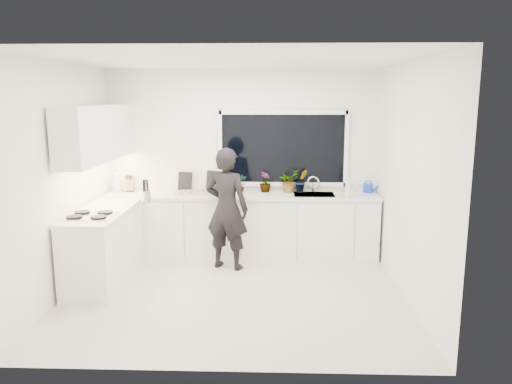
{
  "coord_description": "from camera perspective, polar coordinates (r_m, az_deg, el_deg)",
  "views": [
    {
      "loc": [
        0.45,
        -5.63,
        2.31
      ],
      "look_at": [
        0.25,
        0.4,
        1.15
      ],
      "focal_mm": 35.0,
      "sensor_mm": 36.0,
      "label": 1
    }
  ],
  "objects": [
    {
      "name": "upper_cabinets",
      "position": [
        6.73,
        -17.64,
        6.46
      ],
      "size": [
        0.34,
        2.1,
        0.7
      ],
      "primitive_type": "cube",
      "color": "white",
      "rests_on": "wall_left"
    },
    {
      "name": "wall_right",
      "position": [
        5.92,
        17.19,
        1.06
      ],
      "size": [
        0.02,
        3.5,
        2.7
      ],
      "primitive_type": "cube",
      "color": "white",
      "rests_on": "ground"
    },
    {
      "name": "base_cabinets_left",
      "position": [
        6.61,
        -16.96,
        -6.03
      ],
      "size": [
        0.58,
        1.6,
        0.88
      ],
      "primitive_type": "cube",
      "color": "white",
      "rests_on": "floor"
    },
    {
      "name": "picture_frame_small",
      "position": [
        7.47,
        -4.8,
        1.29
      ],
      "size": [
        0.24,
        0.1,
        0.3
      ],
      "primitive_type": "cube",
      "rotation": [
        0.0,
        0.0,
        -0.34
      ],
      "color": "black",
      "rests_on": "countertop_back"
    },
    {
      "name": "pizza_tray",
      "position": [
        7.28,
        -7.47,
        -0.1
      ],
      "size": [
        0.5,
        0.41,
        0.03
      ],
      "primitive_type": "cube",
      "rotation": [
        0.0,
        0.0,
        0.21
      ],
      "color": "silver",
      "rests_on": "countertop_back"
    },
    {
      "name": "base_cabinets_back",
      "position": [
        7.33,
        -1.66,
        -3.89
      ],
      "size": [
        3.92,
        0.58,
        0.88
      ],
      "primitive_type": "cube",
      "color": "white",
      "rests_on": "floor"
    },
    {
      "name": "herb_plants",
      "position": [
        7.34,
        3.21,
        1.24
      ],
      "size": [
        1.06,
        0.4,
        0.34
      ],
      "color": "#26662D",
      "rests_on": "countertop_back"
    },
    {
      "name": "wall_back",
      "position": [
        7.46,
        -1.55,
        3.49
      ],
      "size": [
        4.0,
        0.02,
        2.7
      ],
      "primitive_type": "cube",
      "color": "white",
      "rests_on": "ground"
    },
    {
      "name": "stovetop",
      "position": [
        6.17,
        -18.42,
        -2.54
      ],
      "size": [
        0.56,
        0.48,
        0.03
      ],
      "primitive_type": "cube",
      "color": "black",
      "rests_on": "countertop_left"
    },
    {
      "name": "floor",
      "position": [
        6.1,
        -2.5,
        -11.47
      ],
      "size": [
        4.0,
        3.5,
        0.02
      ],
      "primitive_type": "cube",
      "color": "beige",
      "rests_on": "ground"
    },
    {
      "name": "person",
      "position": [
        6.7,
        -3.36,
        -1.93
      ],
      "size": [
        0.7,
        0.57,
        1.65
      ],
      "primitive_type": "imported",
      "rotation": [
        0.0,
        0.0,
        2.81
      ],
      "color": "black",
      "rests_on": "floor"
    },
    {
      "name": "utensil_crock",
      "position": [
        6.77,
        -12.46,
        -0.53
      ],
      "size": [
        0.17,
        0.17,
        0.16
      ],
      "primitive_type": "cylinder",
      "rotation": [
        0.0,
        0.0,
        -0.43
      ],
      "color": "silver",
      "rests_on": "countertop_left"
    },
    {
      "name": "knife_block",
      "position": [
        7.63,
        -14.23,
        0.89
      ],
      "size": [
        0.14,
        0.11,
        0.22
      ],
      "primitive_type": "cube",
      "rotation": [
        0.0,
        0.0,
        0.1
      ],
      "color": "#896040",
      "rests_on": "countertop_back"
    },
    {
      "name": "ceiling",
      "position": [
        5.66,
        -2.73,
        14.93
      ],
      "size": [
        4.0,
        3.5,
        0.02
      ],
      "primitive_type": "cube",
      "color": "white",
      "rests_on": "wall_back"
    },
    {
      "name": "paper_towel_roll",
      "position": [
        7.64,
        -15.62,
        0.99
      ],
      "size": [
        0.14,
        0.14,
        0.26
      ],
      "primitive_type": "cylinder",
      "rotation": [
        0.0,
        0.0,
        -0.39
      ],
      "color": "silver",
      "rests_on": "countertop_back"
    },
    {
      "name": "window",
      "position": [
        7.39,
        3.1,
        4.97
      ],
      "size": [
        1.8,
        0.02,
        1.0
      ],
      "primitive_type": "cube",
      "color": "black",
      "rests_on": "wall_back"
    },
    {
      "name": "watering_can",
      "position": [
        7.49,
        12.68,
        0.43
      ],
      "size": [
        0.18,
        0.18,
        0.13
      ],
      "primitive_type": "cylinder",
      "rotation": [
        0.0,
        0.0,
        -0.31
      ],
      "color": "#1536C9",
      "rests_on": "countertop_back"
    },
    {
      "name": "faucet",
      "position": [
        7.41,
        6.55,
        0.87
      ],
      "size": [
        0.03,
        0.03,
        0.22
      ],
      "primitive_type": "cylinder",
      "color": "silver",
      "rests_on": "countertop_back"
    },
    {
      "name": "countertop_left",
      "position": [
        6.5,
        -17.18,
        -2.14
      ],
      "size": [
        0.62,
        1.6,
        0.04
      ],
      "primitive_type": "cube",
      "color": "silver",
      "rests_on": "base_cabinets_left"
    },
    {
      "name": "sink",
      "position": [
        7.25,
        6.64,
        -0.65
      ],
      "size": [
        0.58,
        0.42,
        0.14
      ],
      "primitive_type": "cube",
      "color": "silver",
      "rests_on": "countertop_back"
    },
    {
      "name": "soap_bottles",
      "position": [
        7.12,
        10.65,
        0.45
      ],
      "size": [
        0.19,
        0.14,
        0.27
      ],
      "color": "#D8BF66",
      "rests_on": "countertop_back"
    },
    {
      "name": "pizza",
      "position": [
        7.27,
        -7.48,
        0.03
      ],
      "size": [
        0.46,
        0.37,
        0.01
      ],
      "primitive_type": "cube",
      "rotation": [
        0.0,
        0.0,
        0.21
      ],
      "color": "#B12617",
      "rests_on": "pizza_tray"
    },
    {
      "name": "picture_frame_large",
      "position": [
        7.54,
        -8.11,
        1.23
      ],
      "size": [
        0.22,
        0.08,
        0.28
      ],
      "primitive_type": "cube",
      "rotation": [
        0.0,
        0.0,
        -0.27
      ],
      "color": "black",
      "rests_on": "countertop_back"
    },
    {
      "name": "countertop_back",
      "position": [
        7.22,
        -1.68,
        -0.38
      ],
      "size": [
        3.94,
        0.62,
        0.04
      ],
      "primitive_type": "cube",
      "color": "silver",
      "rests_on": "base_cabinets_back"
    },
    {
      "name": "wall_left",
      "position": [
        6.22,
        -21.42,
        1.25
      ],
      "size": [
        0.02,
        3.5,
        2.7
      ],
      "primitive_type": "cube",
      "color": "white",
      "rests_on": "ground"
    }
  ]
}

